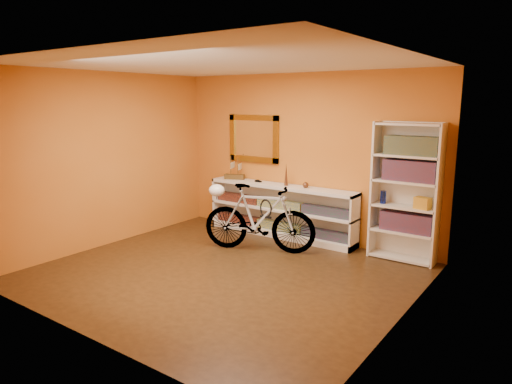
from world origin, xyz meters
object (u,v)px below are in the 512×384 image
Objects in this scene: bookcase at (405,193)px; bicycle at (259,218)px; helmet at (217,190)px; console_unit at (280,211)px.

bookcase is 2.06m from bicycle.
bicycle is at bearing 20.48° from helmet.
helmet is (-0.61, -0.23, 0.38)m from bicycle.
console_unit is 1.53× the size of bicycle.
bookcase is (1.98, 0.03, 0.52)m from console_unit.
bookcase is at bearing -85.64° from bicycle.
helmet is (-0.45, -1.05, 0.45)m from console_unit.
console_unit is 1.23m from helmet.
console_unit is at bearing -9.85° from bicycle.
console_unit is 0.84m from bicycle.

